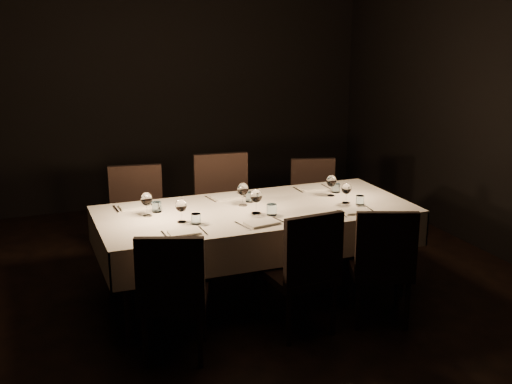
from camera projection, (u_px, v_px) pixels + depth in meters
name	position (u px, v px, depth m)	size (l,w,h in m)	color
room	(256.00, 117.00, 4.95)	(5.01, 6.01, 3.01)	black
dining_table	(256.00, 217.00, 5.17)	(2.52, 1.12, 0.76)	black
chair_near_left	(173.00, 291.00, 4.22)	(0.57, 0.57, 0.92)	black
place_setting_near_left	(185.00, 217.00, 4.71)	(0.33, 0.40, 0.18)	silver
chair_near_center	(305.00, 267.00, 4.58)	(0.49, 0.49, 0.95)	black
place_setting_near_center	(261.00, 207.00, 4.92)	(0.38, 0.42, 0.20)	silver
chair_near_right	(382.00, 261.00, 4.73)	(0.57, 0.57, 0.92)	black
place_setting_near_right	(353.00, 198.00, 5.20)	(0.32, 0.40, 0.17)	silver
chair_far_left	(137.00, 217.00, 5.68)	(0.54, 0.54, 0.98)	black
place_setting_far_left	(145.00, 203.00, 5.03)	(0.34, 0.41, 0.19)	silver
chair_far_center	(224.00, 207.00, 5.86)	(0.55, 0.55, 1.04)	black
place_setting_far_center	(240.00, 194.00, 5.30)	(0.35, 0.41, 0.19)	silver
chair_far_right	(314.00, 201.00, 6.28)	(0.54, 0.54, 0.90)	black
place_setting_far_right	(326.00, 185.00, 5.58)	(0.33, 0.41, 0.18)	silver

